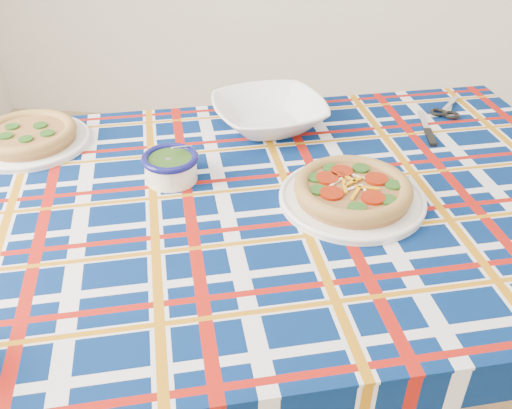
# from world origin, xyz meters

# --- Properties ---
(dining_table) EXTENTS (1.86, 1.45, 0.77)m
(dining_table) POSITION_xyz_m (-0.27, 0.03, 0.69)
(dining_table) COLOR brown
(dining_table) RESTS_ON floor
(tablecloth) EXTENTS (1.90, 1.49, 0.11)m
(tablecloth) POSITION_xyz_m (-0.27, 0.03, 0.72)
(tablecloth) COLOR #041C4E
(tablecloth) RESTS_ON dining_table
(main_focaccia_plate) EXTENTS (0.44, 0.44, 0.06)m
(main_focaccia_plate) POSITION_xyz_m (-0.06, 0.04, 0.80)
(main_focaccia_plate) COLOR #976235
(main_focaccia_plate) RESTS_ON tablecloth
(pesto_bowl) EXTENTS (0.17, 0.17, 0.08)m
(pesto_bowl) POSITION_xyz_m (-0.48, 0.09, 0.81)
(pesto_bowl) COLOR #1B380F
(pesto_bowl) RESTS_ON tablecloth
(serving_bowl) EXTENTS (0.40, 0.40, 0.07)m
(serving_bowl) POSITION_xyz_m (-0.28, 0.39, 0.81)
(serving_bowl) COLOR white
(serving_bowl) RESTS_ON tablecloth
(second_focaccia_plate) EXTENTS (0.41, 0.41, 0.06)m
(second_focaccia_plate) POSITION_xyz_m (-0.89, 0.22, 0.80)
(second_focaccia_plate) COLOR #976235
(second_focaccia_plate) RESTS_ON tablecloth
(table_knife) EXTENTS (0.03, 0.23, 0.01)m
(table_knife) POSITION_xyz_m (0.15, 0.47, 0.78)
(table_knife) COLOR silver
(table_knife) RESTS_ON tablecloth
(kitchen_scissors) EXTENTS (0.15, 0.21, 0.02)m
(kitchen_scissors) POSITION_xyz_m (0.24, 0.58, 0.78)
(kitchen_scissors) COLOR silver
(kitchen_scissors) RESTS_ON tablecloth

